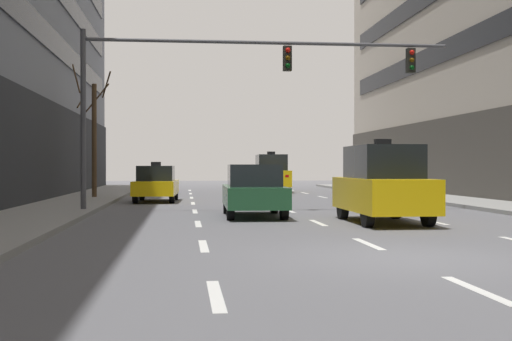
# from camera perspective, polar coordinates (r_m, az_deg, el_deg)

# --- Properties ---
(ground_plane) EXTENTS (120.00, 120.00, 0.00)m
(ground_plane) POSITION_cam_1_polar(r_m,az_deg,el_deg) (11.72, 12.08, -7.20)
(ground_plane) COLOR slate
(lane_stripe_l1_s3) EXTENTS (0.16, 2.00, 0.01)m
(lane_stripe_l1_s3) POSITION_cam_1_polar(r_m,az_deg,el_deg) (8.19, -3.42, -10.46)
(lane_stripe_l1_s3) COLOR silver
(lane_stripe_l1_s3) RESTS_ON ground
(lane_stripe_l1_s4) EXTENTS (0.16, 2.00, 0.01)m
(lane_stripe_l1_s4) POSITION_cam_1_polar(r_m,az_deg,el_deg) (13.13, -4.45, -6.36)
(lane_stripe_l1_s4) COLOR silver
(lane_stripe_l1_s4) RESTS_ON ground
(lane_stripe_l1_s5) EXTENTS (0.16, 2.00, 0.01)m
(lane_stripe_l1_s5) POSITION_cam_1_polar(r_m,az_deg,el_deg) (18.10, -4.92, -4.51)
(lane_stripe_l1_s5) COLOR silver
(lane_stripe_l1_s5) RESTS_ON ground
(lane_stripe_l1_s6) EXTENTS (0.16, 2.00, 0.01)m
(lane_stripe_l1_s6) POSITION_cam_1_polar(r_m,az_deg,el_deg) (23.09, -5.18, -3.45)
(lane_stripe_l1_s6) COLOR silver
(lane_stripe_l1_s6) RESTS_ON ground
(lane_stripe_l1_s7) EXTENTS (0.16, 2.00, 0.01)m
(lane_stripe_l1_s7) POSITION_cam_1_polar(r_m,az_deg,el_deg) (28.08, -5.35, -2.77)
(lane_stripe_l1_s7) COLOR silver
(lane_stripe_l1_s7) RESTS_ON ground
(lane_stripe_l1_s8) EXTENTS (0.16, 2.00, 0.01)m
(lane_stripe_l1_s8) POSITION_cam_1_polar(r_m,az_deg,el_deg) (33.07, -5.46, -2.30)
(lane_stripe_l1_s8) COLOR silver
(lane_stripe_l1_s8) RESTS_ON ground
(lane_stripe_l1_s9) EXTENTS (0.16, 2.00, 0.01)m
(lane_stripe_l1_s9) POSITION_cam_1_polar(r_m,az_deg,el_deg) (38.07, -5.55, -1.95)
(lane_stripe_l1_s9) COLOR silver
(lane_stripe_l1_s9) RESTS_ON ground
(lane_stripe_l1_s10) EXTENTS (0.16, 2.00, 0.01)m
(lane_stripe_l1_s10) POSITION_cam_1_polar(r_m,az_deg,el_deg) (43.06, -5.62, -1.68)
(lane_stripe_l1_s10) COLOR silver
(lane_stripe_l1_s10) RESTS_ON ground
(lane_stripe_l2_s3) EXTENTS (0.16, 2.00, 0.01)m
(lane_stripe_l2_s3) POSITION_cam_1_polar(r_m,az_deg,el_deg) (8.95, 18.18, -9.55)
(lane_stripe_l2_s3) COLOR silver
(lane_stripe_l2_s3) RESTS_ON ground
(lane_stripe_l2_s4) EXTENTS (0.16, 2.00, 0.01)m
(lane_stripe_l2_s4) POSITION_cam_1_polar(r_m,az_deg,el_deg) (13.62, 9.43, -6.12)
(lane_stripe_l2_s4) COLOR silver
(lane_stripe_l2_s4) RESTS_ON ground
(lane_stripe_l2_s5) EXTENTS (0.16, 2.00, 0.01)m
(lane_stripe_l2_s5) POSITION_cam_1_polar(r_m,az_deg,el_deg) (18.46, 5.26, -4.41)
(lane_stripe_l2_s5) COLOR silver
(lane_stripe_l2_s5) RESTS_ON ground
(lane_stripe_l2_s6) EXTENTS (0.16, 2.00, 0.01)m
(lane_stripe_l2_s6) POSITION_cam_1_polar(r_m,az_deg,el_deg) (23.37, 2.83, -3.40)
(lane_stripe_l2_s6) COLOR silver
(lane_stripe_l2_s6) RESTS_ON ground
(lane_stripe_l2_s7) EXTENTS (0.16, 2.00, 0.01)m
(lane_stripe_l2_s7) POSITION_cam_1_polar(r_m,az_deg,el_deg) (28.31, 1.26, -2.74)
(lane_stripe_l2_s7) COLOR silver
(lane_stripe_l2_s7) RESTS_ON ground
(lane_stripe_l2_s8) EXTENTS (0.16, 2.00, 0.01)m
(lane_stripe_l2_s8) POSITION_cam_1_polar(r_m,az_deg,el_deg) (33.27, 0.15, -2.28)
(lane_stripe_l2_s8) COLOR silver
(lane_stripe_l2_s8) RESTS_ON ground
(lane_stripe_l2_s9) EXTENTS (0.16, 2.00, 0.01)m
(lane_stripe_l2_s9) POSITION_cam_1_polar(r_m,az_deg,el_deg) (38.24, -0.67, -1.94)
(lane_stripe_l2_s9) COLOR silver
(lane_stripe_l2_s9) RESTS_ON ground
(lane_stripe_l2_s10) EXTENTS (0.16, 2.00, 0.01)m
(lane_stripe_l2_s10) POSITION_cam_1_polar(r_m,az_deg,el_deg) (43.21, -1.30, -1.67)
(lane_stripe_l2_s10) COLOR silver
(lane_stripe_l2_s10) RESTS_ON ground
(lane_stripe_l3_s5) EXTENTS (0.16, 2.00, 0.01)m
(lane_stripe_l3_s5) POSITION_cam_1_polar(r_m,az_deg,el_deg) (19.36, 14.75, -4.20)
(lane_stripe_l3_s5) COLOR silver
(lane_stripe_l3_s5) RESTS_ON ground
(lane_stripe_l3_s6) EXTENTS (0.16, 2.00, 0.01)m
(lane_stripe_l3_s6) POSITION_cam_1_polar(r_m,az_deg,el_deg) (24.09, 10.51, -3.30)
(lane_stripe_l3_s6) COLOR silver
(lane_stripe_l3_s6) RESTS_ON ground
(lane_stripe_l3_s7) EXTENTS (0.16, 2.00, 0.01)m
(lane_stripe_l3_s7) POSITION_cam_1_polar(r_m,az_deg,el_deg) (28.91, 7.67, -2.68)
(lane_stripe_l3_s7) COLOR silver
(lane_stripe_l3_s7) RESTS_ON ground
(lane_stripe_l3_s8) EXTENTS (0.16, 2.00, 0.01)m
(lane_stripe_l3_s8) POSITION_cam_1_polar(r_m,az_deg,el_deg) (33.78, 5.64, -2.24)
(lane_stripe_l3_s8) COLOR silver
(lane_stripe_l3_s8) RESTS_ON ground
(lane_stripe_l3_s9) EXTENTS (0.16, 2.00, 0.01)m
(lane_stripe_l3_s9) POSITION_cam_1_polar(r_m,az_deg,el_deg) (38.68, 4.13, -1.91)
(lane_stripe_l3_s9) COLOR silver
(lane_stripe_l3_s9) RESTS_ON ground
(lane_stripe_l3_s10) EXTENTS (0.16, 2.00, 0.01)m
(lane_stripe_l3_s10) POSITION_cam_1_polar(r_m,az_deg,el_deg) (43.61, 2.96, -1.65)
(lane_stripe_l3_s10) COLOR silver
(lane_stripe_l3_s10) RESTS_ON ground
(car_driving_0) EXTENTS (1.87, 4.28, 1.59)m
(car_driving_0) POSITION_cam_1_polar(r_m,az_deg,el_deg) (20.56, -0.18, -1.74)
(car_driving_0) COLOR black
(car_driving_0) RESTS_ON ground
(taxi_driving_1) EXTENTS (1.92, 4.23, 1.73)m
(taxi_driving_1) POSITION_cam_1_polar(r_m,az_deg,el_deg) (29.54, -8.42, -1.13)
(taxi_driving_1) COLOR black
(taxi_driving_1) RESTS_ON ground
(taxi_driving_2) EXTENTS (1.82, 4.34, 2.28)m
(taxi_driving_2) POSITION_cam_1_polar(r_m,az_deg,el_deg) (18.68, 10.64, -1.15)
(taxi_driving_2) COLOR black
(taxi_driving_2) RESTS_ON ground
(taxi_driving_3) EXTENTS (2.05, 4.66, 2.42)m
(taxi_driving_3) POSITION_cam_1_polar(r_m,az_deg,el_deg) (40.35, 1.28, -0.24)
(taxi_driving_3) COLOR black
(taxi_driving_3) RESTS_ON ground
(traffic_signal_0) EXTENTS (12.38, 0.35, 5.89)m
(traffic_signal_0) POSITION_cam_1_polar(r_m,az_deg,el_deg) (22.82, -2.71, 8.02)
(traffic_signal_0) COLOR #4C4C51
(traffic_signal_0) RESTS_ON sidewalk_left
(street_tree_0) EXTENTS (1.88, 1.86, 6.11)m
(street_tree_0) POSITION_cam_1_polar(r_m,az_deg,el_deg) (31.73, -13.54, 2.99)
(street_tree_0) COLOR #4C3823
(street_tree_0) RESTS_ON sidewalk_left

